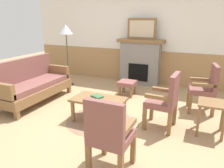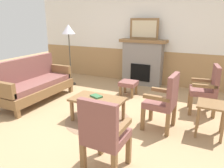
{
  "view_description": "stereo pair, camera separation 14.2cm",
  "coord_description": "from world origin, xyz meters",
  "px_view_note": "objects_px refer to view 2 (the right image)",
  "views": [
    {
      "loc": [
        1.66,
        -3.41,
        1.82
      ],
      "look_at": [
        0.0,
        0.35,
        0.55
      ],
      "focal_mm": 33.9,
      "sensor_mm": 36.0,
      "label": 1
    },
    {
      "loc": [
        1.79,
        -3.35,
        1.82
      ],
      "look_at": [
        0.0,
        0.35,
        0.55
      ],
      "focal_mm": 33.9,
      "sensor_mm": 36.0,
      "label": 2
    }
  ],
  "objects_px": {
    "couch": "(35,84)",
    "armchair_front_left": "(104,133)",
    "framed_picture": "(144,29)",
    "book_on_table": "(96,96)",
    "footstool": "(129,84)",
    "armchair_near_fireplace": "(207,87)",
    "fireplace": "(143,62)",
    "coffee_table": "(98,101)",
    "side_table": "(211,110)",
    "floor_lamp_by_couch": "(69,33)",
    "armchair_by_window_left": "(164,99)"
  },
  "relations": [
    {
      "from": "couch",
      "to": "armchair_by_window_left",
      "type": "xyz_separation_m",
      "value": [
        2.94,
        -0.04,
        0.14
      ]
    },
    {
      "from": "armchair_front_left",
      "to": "floor_lamp_by_couch",
      "type": "relative_size",
      "value": 0.58
    },
    {
      "from": "side_table",
      "to": "floor_lamp_by_couch",
      "type": "height_order",
      "value": "floor_lamp_by_couch"
    },
    {
      "from": "footstool",
      "to": "armchair_front_left",
      "type": "xyz_separation_m",
      "value": [
        0.73,
        -2.68,
        0.25
      ]
    },
    {
      "from": "book_on_table",
      "to": "armchair_front_left",
      "type": "relative_size",
      "value": 0.22
    },
    {
      "from": "coffee_table",
      "to": "armchair_front_left",
      "type": "height_order",
      "value": "armchair_front_left"
    },
    {
      "from": "framed_picture",
      "to": "armchair_front_left",
      "type": "xyz_separation_m",
      "value": [
        0.74,
        -3.75,
        -1.02
      ]
    },
    {
      "from": "fireplace",
      "to": "floor_lamp_by_couch",
      "type": "bearing_deg",
      "value": -152.71
    },
    {
      "from": "couch",
      "to": "fireplace",
      "type": "bearing_deg",
      "value": 52.42
    },
    {
      "from": "coffee_table",
      "to": "armchair_near_fireplace",
      "type": "height_order",
      "value": "armchair_near_fireplace"
    },
    {
      "from": "coffee_table",
      "to": "armchair_by_window_left",
      "type": "xyz_separation_m",
      "value": [
        1.15,
        0.22,
        0.15
      ]
    },
    {
      "from": "couch",
      "to": "floor_lamp_by_couch",
      "type": "height_order",
      "value": "floor_lamp_by_couch"
    },
    {
      "from": "footstool",
      "to": "side_table",
      "type": "xyz_separation_m",
      "value": [
        1.87,
        -1.18,
        0.15
      ]
    },
    {
      "from": "floor_lamp_by_couch",
      "to": "side_table",
      "type": "bearing_deg",
      "value": -19.59
    },
    {
      "from": "couch",
      "to": "armchair_near_fireplace",
      "type": "relative_size",
      "value": 1.84
    },
    {
      "from": "coffee_table",
      "to": "floor_lamp_by_couch",
      "type": "xyz_separation_m",
      "value": [
        -1.81,
        1.65,
        1.06
      ]
    },
    {
      "from": "framed_picture",
      "to": "armchair_by_window_left",
      "type": "height_order",
      "value": "framed_picture"
    },
    {
      "from": "book_on_table",
      "to": "armchair_near_fireplace",
      "type": "bearing_deg",
      "value": 32.94
    },
    {
      "from": "coffee_table",
      "to": "armchair_front_left",
      "type": "xyz_separation_m",
      "value": [
        0.75,
        -1.17,
        0.15
      ]
    },
    {
      "from": "fireplace",
      "to": "coffee_table",
      "type": "relative_size",
      "value": 1.35
    },
    {
      "from": "couch",
      "to": "armchair_front_left",
      "type": "height_order",
      "value": "same"
    },
    {
      "from": "armchair_near_fireplace",
      "to": "armchair_front_left",
      "type": "distance_m",
      "value": 2.61
    },
    {
      "from": "armchair_by_window_left",
      "to": "floor_lamp_by_couch",
      "type": "bearing_deg",
      "value": 154.22
    },
    {
      "from": "coffee_table",
      "to": "footstool",
      "type": "bearing_deg",
      "value": 89.56
    },
    {
      "from": "fireplace",
      "to": "footstool",
      "type": "height_order",
      "value": "fireplace"
    },
    {
      "from": "fireplace",
      "to": "armchair_by_window_left",
      "type": "distance_m",
      "value": 2.63
    },
    {
      "from": "framed_picture",
      "to": "armchair_by_window_left",
      "type": "relative_size",
      "value": 0.82
    },
    {
      "from": "book_on_table",
      "to": "armchair_near_fireplace",
      "type": "distance_m",
      "value": 2.17
    },
    {
      "from": "couch",
      "to": "armchair_front_left",
      "type": "distance_m",
      "value": 2.91
    },
    {
      "from": "coffee_table",
      "to": "armchair_by_window_left",
      "type": "relative_size",
      "value": 0.98
    },
    {
      "from": "armchair_by_window_left",
      "to": "armchair_front_left",
      "type": "distance_m",
      "value": 1.45
    },
    {
      "from": "framed_picture",
      "to": "book_on_table",
      "type": "bearing_deg",
      "value": -91.45
    },
    {
      "from": "couch",
      "to": "side_table",
      "type": "bearing_deg",
      "value": 1.22
    },
    {
      "from": "framed_picture",
      "to": "side_table",
      "type": "distance_m",
      "value": 3.14
    },
    {
      "from": "book_on_table",
      "to": "framed_picture",
      "type": "bearing_deg",
      "value": 88.55
    },
    {
      "from": "couch",
      "to": "floor_lamp_by_couch",
      "type": "bearing_deg",
      "value": 91.05
    },
    {
      "from": "footstool",
      "to": "armchair_front_left",
      "type": "bearing_deg",
      "value": -74.69
    },
    {
      "from": "side_table",
      "to": "armchair_near_fireplace",
      "type": "bearing_deg",
      "value": 97.25
    },
    {
      "from": "couch",
      "to": "footstool",
      "type": "distance_m",
      "value": 2.19
    },
    {
      "from": "coffee_table",
      "to": "armchair_front_left",
      "type": "distance_m",
      "value": 1.4
    },
    {
      "from": "framed_picture",
      "to": "floor_lamp_by_couch",
      "type": "xyz_separation_m",
      "value": [
        -1.82,
        -0.94,
        -0.11
      ]
    },
    {
      "from": "framed_picture",
      "to": "armchair_front_left",
      "type": "bearing_deg",
      "value": -78.88
    },
    {
      "from": "fireplace",
      "to": "book_on_table",
      "type": "distance_m",
      "value": 2.54
    },
    {
      "from": "footstool",
      "to": "armchair_near_fireplace",
      "type": "xyz_separation_m",
      "value": [
        1.75,
        -0.28,
        0.25
      ]
    },
    {
      "from": "book_on_table",
      "to": "floor_lamp_by_couch",
      "type": "height_order",
      "value": "floor_lamp_by_couch"
    },
    {
      "from": "footstool",
      "to": "floor_lamp_by_couch",
      "type": "height_order",
      "value": "floor_lamp_by_couch"
    },
    {
      "from": "armchair_near_fireplace",
      "to": "armchair_by_window_left",
      "type": "xyz_separation_m",
      "value": [
        -0.61,
        -1.01,
        0.0
      ]
    },
    {
      "from": "couch",
      "to": "side_table",
      "type": "height_order",
      "value": "couch"
    },
    {
      "from": "framed_picture",
      "to": "footstool",
      "type": "relative_size",
      "value": 2.0
    },
    {
      "from": "book_on_table",
      "to": "side_table",
      "type": "bearing_deg",
      "value": 8.34
    }
  ]
}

